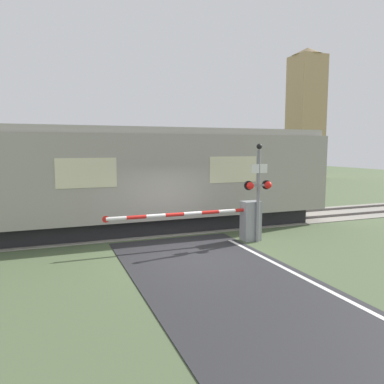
# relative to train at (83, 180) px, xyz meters

# --- Properties ---
(ground_plane) EXTENTS (80.00, 80.00, 0.00)m
(ground_plane) POSITION_rel_train_xyz_m (2.65, -3.85, -1.95)
(ground_plane) COLOR #475638
(track_bed) EXTENTS (36.00, 3.20, 0.13)m
(track_bed) POSITION_rel_train_xyz_m (2.65, 0.00, -1.92)
(track_bed) COLOR gray
(track_bed) RESTS_ON ground_plane
(train) EXTENTS (18.86, 3.20, 3.80)m
(train) POSITION_rel_train_xyz_m (0.00, 0.00, 0.00)
(train) COLOR black
(train) RESTS_ON ground_plane
(crossing_barrier) EXTENTS (5.17, 0.44, 1.32)m
(crossing_barrier) POSITION_rel_train_xyz_m (4.79, -3.00, -1.23)
(crossing_barrier) COLOR gray
(crossing_barrier) RESTS_ON ground_plane
(signal_post) EXTENTS (0.96, 0.26, 3.22)m
(signal_post) POSITION_rel_train_xyz_m (5.23, -3.30, -0.11)
(signal_post) COLOR gray
(signal_post) RESTS_ON ground_plane
(distant_building) EXTENTS (3.26, 3.26, 13.15)m
(distant_building) POSITION_rel_train_xyz_m (24.01, 18.71, 4.71)
(distant_building) COLOR tan
(distant_building) RESTS_ON ground_plane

